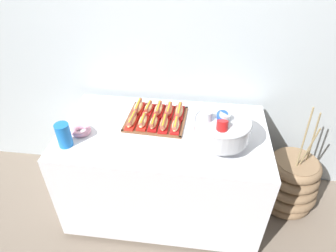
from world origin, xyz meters
The scene contains 18 objects.
ground_plane centered at (0.00, 0.00, 0.00)m, with size 10.00×10.00×0.00m, color #7A6B5B.
back_wall centered at (0.00, 0.49, 1.30)m, with size 6.00×0.10×2.60m, color #B2BCC1.
buffet_table centered at (0.00, 0.00, 0.41)m, with size 1.39×0.78×0.78m.
floor_vase centered at (0.98, 0.16, 0.22)m, with size 0.45×0.45×0.96m.
serving_tray centered at (-0.07, 0.11, 0.78)m, with size 0.42×0.38×0.01m.
hot_dog_0 centered at (-0.22, 0.04, 0.81)m, with size 0.07×0.19×0.06m.
hot_dog_1 centered at (-0.15, 0.03, 0.81)m, with size 0.06×0.16×0.06m.
hot_dog_2 centered at (-0.07, 0.03, 0.81)m, with size 0.06×0.16×0.06m.
hot_dog_3 centered at (0.00, 0.03, 0.81)m, with size 0.06×0.17×0.06m.
hot_dog_4 centered at (0.08, 0.02, 0.81)m, with size 0.06×0.16×0.06m.
hot_dog_5 centered at (-0.21, 0.20, 0.81)m, with size 0.07×0.18×0.06m.
hot_dog_6 centered at (-0.14, 0.20, 0.81)m, with size 0.07×0.16×0.06m.
hot_dog_7 centered at (-0.06, 0.19, 0.81)m, with size 0.07×0.17×0.06m.
hot_dog_8 centered at (0.01, 0.19, 0.81)m, with size 0.06×0.16×0.06m.
hot_dog_9 centered at (0.09, 0.19, 0.81)m, with size 0.07×0.18×0.06m.
punch_bowl centered at (0.36, -0.12, 0.92)m, with size 0.35×0.35×0.26m.
cup_stack centered at (-0.59, -0.23, 0.86)m, with size 0.09×0.09×0.16m.
donut centered at (-0.53, -0.09, 0.79)m, with size 0.13×0.13×0.03m.
Camera 1 is at (0.22, -1.52, 1.97)m, focal length 31.16 mm.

